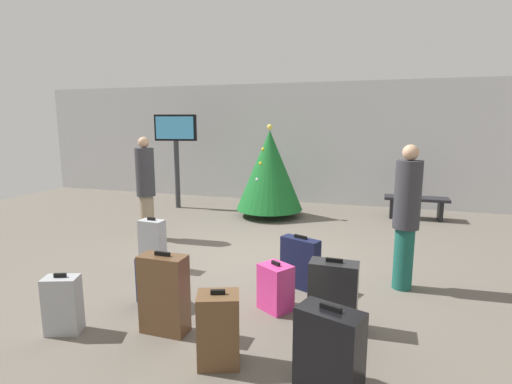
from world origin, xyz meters
The scene contains 16 objects.
ground_plane centered at (0.00, 0.00, 0.00)m, with size 16.00×16.00×0.00m, color #665E54.
back_wall centered at (0.00, 4.78, 1.53)m, with size 16.00×0.20×3.06m, color silver.
holiday_tree centered at (-0.57, 2.90, 1.04)m, with size 1.47×1.47×2.03m.
flight_info_kiosk centered at (-2.96, 3.09, 1.61)m, with size 1.01×0.30×2.25m.
waiting_bench centered at (2.53, 3.62, 0.35)m, with size 1.31×0.44×0.48m.
traveller_0 centered at (2.08, -0.33, 0.97)m, with size 0.40×0.40×1.82m.
traveller_1 centered at (-2.19, 0.57, 0.97)m, with size 0.44×0.44×1.83m.
suitcase_0 centered at (-0.69, -1.67, 0.26)m, with size 0.43×0.39×0.57m.
suitcase_1 centered at (0.84, -0.69, 0.32)m, with size 0.53×0.35×0.68m.
suitcase_2 centered at (-0.23, -2.16, 0.40)m, with size 0.47×0.23×0.84m.
suitcase_3 centered at (-1.30, -0.68, 0.36)m, with size 0.36×0.22×0.75m.
suitcase_4 centered at (0.70, -1.36, 0.26)m, with size 0.43×0.41×0.56m.
suitcase_5 centered at (1.44, -2.54, 0.33)m, with size 0.56×0.42×0.71m.
suitcase_6 centered at (0.49, -2.49, 0.32)m, with size 0.43×0.38×0.68m.
suitcase_7 centered at (1.35, -1.57, 0.35)m, with size 0.48×0.25×0.74m.
suitcase_8 centered at (-1.19, -2.48, 0.29)m, with size 0.38×0.31×0.62m.
Camera 1 is at (1.74, -5.36, 2.08)m, focal length 27.57 mm.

